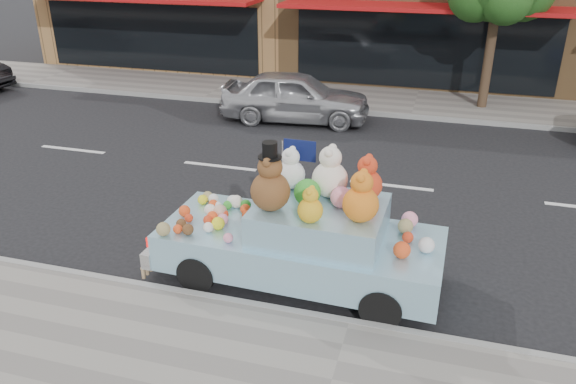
% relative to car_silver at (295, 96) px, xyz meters
% --- Properties ---
extents(ground, '(120.00, 120.00, 0.00)m').
position_rel_car_silver_xyz_m(ground, '(3.23, -3.89, -0.72)').
color(ground, black).
rests_on(ground, ground).
extents(far_sidewalk, '(60.00, 3.00, 0.12)m').
position_rel_car_silver_xyz_m(far_sidewalk, '(3.23, 2.61, -0.66)').
color(far_sidewalk, gray).
rests_on(far_sidewalk, ground).
extents(near_kerb, '(60.00, 0.12, 0.13)m').
position_rel_car_silver_xyz_m(near_kerb, '(3.23, -8.89, -0.66)').
color(near_kerb, gray).
rests_on(near_kerb, ground).
extents(far_kerb, '(60.00, 0.12, 0.13)m').
position_rel_car_silver_xyz_m(far_kerb, '(3.23, 1.11, -0.66)').
color(far_kerb, gray).
rests_on(far_kerb, ground).
extents(car_silver, '(4.37, 2.09, 1.44)m').
position_rel_car_silver_xyz_m(car_silver, '(0.00, 0.00, 0.00)').
color(car_silver, '#B8B8BD').
rests_on(car_silver, ground).
extents(art_car, '(4.53, 1.89, 2.38)m').
position_rel_car_silver_xyz_m(art_car, '(2.30, -7.90, 0.09)').
color(art_car, black).
rests_on(art_car, ground).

